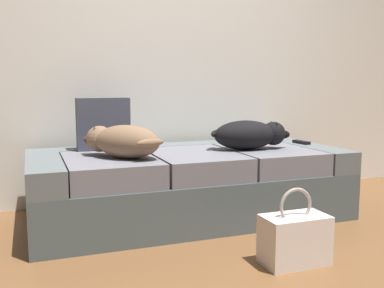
{
  "coord_description": "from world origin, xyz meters",
  "views": [
    {
      "loc": [
        -0.97,
        -1.55,
        0.86
      ],
      "look_at": [
        0.0,
        1.05,
        0.49
      ],
      "focal_mm": 41.18,
      "sensor_mm": 36.0,
      "label": 1
    }
  ],
  "objects_px": {
    "couch": "(189,184)",
    "dog_tan": "(122,141)",
    "throw_pillow": "(103,124)",
    "dog_dark": "(250,135)",
    "handbag": "(295,239)",
    "tv_remote": "(301,142)"
  },
  "relations": [
    {
      "from": "dog_dark",
      "to": "throw_pillow",
      "type": "distance_m",
      "value": 0.97
    },
    {
      "from": "dog_tan",
      "to": "throw_pillow",
      "type": "bearing_deg",
      "value": 97.79
    },
    {
      "from": "dog_tan",
      "to": "tv_remote",
      "type": "bearing_deg",
      "value": 6.58
    },
    {
      "from": "throw_pillow",
      "to": "handbag",
      "type": "relative_size",
      "value": 0.9
    },
    {
      "from": "dog_tan",
      "to": "dog_dark",
      "type": "relative_size",
      "value": 0.86
    },
    {
      "from": "dog_dark",
      "to": "handbag",
      "type": "height_order",
      "value": "dog_dark"
    },
    {
      "from": "dog_tan",
      "to": "handbag",
      "type": "height_order",
      "value": "dog_tan"
    },
    {
      "from": "tv_remote",
      "to": "throw_pillow",
      "type": "relative_size",
      "value": 0.44
    },
    {
      "from": "couch",
      "to": "dog_dark",
      "type": "bearing_deg",
      "value": -11.62
    },
    {
      "from": "tv_remote",
      "to": "throw_pillow",
      "type": "bearing_deg",
      "value": 165.11
    },
    {
      "from": "throw_pillow",
      "to": "handbag",
      "type": "xyz_separation_m",
      "value": [
        0.72,
        -1.15,
        -0.48
      ]
    },
    {
      "from": "dog_tan",
      "to": "handbag",
      "type": "xyz_separation_m",
      "value": [
        0.67,
        -0.79,
        -0.41
      ]
    },
    {
      "from": "couch",
      "to": "throw_pillow",
      "type": "bearing_deg",
      "value": 154.14
    },
    {
      "from": "dog_dark",
      "to": "tv_remote",
      "type": "xyz_separation_m",
      "value": [
        0.48,
        0.12,
        -0.09
      ]
    },
    {
      "from": "throw_pillow",
      "to": "dog_dark",
      "type": "bearing_deg",
      "value": -19.93
    },
    {
      "from": "dog_tan",
      "to": "throw_pillow",
      "type": "height_order",
      "value": "throw_pillow"
    },
    {
      "from": "handbag",
      "to": "dog_tan",
      "type": "bearing_deg",
      "value": 130.53
    },
    {
      "from": "tv_remote",
      "to": "handbag",
      "type": "bearing_deg",
      "value": -131.66
    },
    {
      "from": "dog_tan",
      "to": "handbag",
      "type": "bearing_deg",
      "value": -49.47
    },
    {
      "from": "couch",
      "to": "throw_pillow",
      "type": "distance_m",
      "value": 0.69
    },
    {
      "from": "couch",
      "to": "dog_tan",
      "type": "distance_m",
      "value": 0.57
    },
    {
      "from": "dog_dark",
      "to": "tv_remote",
      "type": "bearing_deg",
      "value": 13.98
    }
  ]
}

